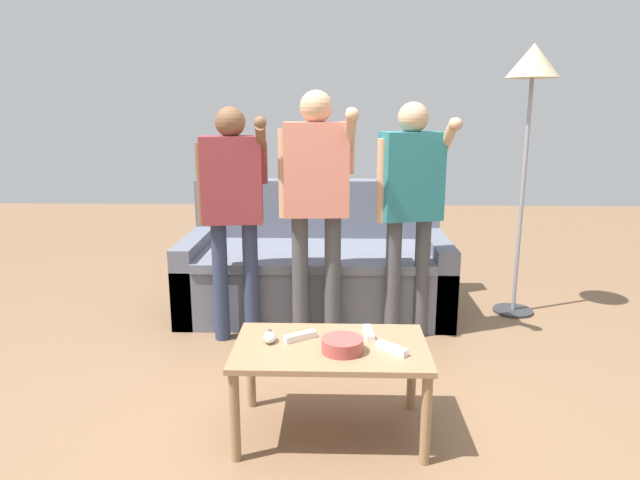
{
  "coord_description": "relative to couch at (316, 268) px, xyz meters",
  "views": [
    {
      "loc": [
        0.07,
        -2.49,
        1.45
      ],
      "look_at": [
        -0.01,
        0.36,
        0.78
      ],
      "focal_mm": 31.76,
      "sensor_mm": 36.0,
      "label": 1
    }
  ],
  "objects": [
    {
      "name": "game_remote_wand_spare",
      "position": [
        -0.01,
        -1.61,
        0.14
      ],
      "size": [
        0.15,
        0.12,
        0.03
      ],
      "color": "white",
      "rests_on": "coffee_table"
    },
    {
      "name": "player_right",
      "position": [
        0.6,
        -0.55,
        0.63
      ],
      "size": [
        0.47,
        0.32,
        1.48
      ],
      "color": "#47474C",
      "rests_on": "ground"
    },
    {
      "name": "player_center",
      "position": [
        0.03,
        -0.62,
        0.67
      ],
      "size": [
        0.47,
        0.35,
        1.54
      ],
      "color": "#47474C",
      "rests_on": "ground"
    },
    {
      "name": "couch",
      "position": [
        0.0,
        0.0,
        0.0
      ],
      "size": [
        1.87,
        0.96,
        0.91
      ],
      "color": "slate",
      "rests_on": "ground"
    },
    {
      "name": "snack_bowl",
      "position": [
        0.18,
        -1.73,
        0.16
      ],
      "size": [
        0.18,
        0.18,
        0.06
      ],
      "primitive_type": "cylinder",
      "color": "#B24C47",
      "rests_on": "coffee_table"
    },
    {
      "name": "game_remote_nunchuk",
      "position": [
        -0.15,
        -1.64,
        0.15
      ],
      "size": [
        0.06,
        0.09,
        0.05
      ],
      "color": "white",
      "rests_on": "coffee_table"
    },
    {
      "name": "game_remote_wand_near",
      "position": [
        0.3,
        -1.56,
        0.14
      ],
      "size": [
        0.05,
        0.15,
        0.03
      ],
      "color": "white",
      "rests_on": "coffee_table"
    },
    {
      "name": "coffee_table",
      "position": [
        0.13,
        -1.67,
        0.07
      ],
      "size": [
        0.85,
        0.51,
        0.42
      ],
      "color": "#997551",
      "rests_on": "ground"
    },
    {
      "name": "player_left",
      "position": [
        -0.48,
        -0.61,
        0.62
      ],
      "size": [
        0.44,
        0.29,
        1.45
      ],
      "color": "#2D3856",
      "rests_on": "ground"
    },
    {
      "name": "game_remote_wand_far",
      "position": [
        0.39,
        -1.73,
        0.14
      ],
      "size": [
        0.14,
        0.13,
        0.03
      ],
      "color": "white",
      "rests_on": "coffee_table"
    },
    {
      "name": "ground_plane",
      "position": [
        0.07,
        -1.5,
        -0.3
      ],
      "size": [
        12.0,
        12.0,
        0.0
      ],
      "primitive_type": "plane",
      "color": "brown"
    },
    {
      "name": "floor_lamp",
      "position": [
        1.43,
        -0.08,
        1.32
      ],
      "size": [
        0.35,
        0.35,
        1.85
      ],
      "color": "#2D2D33",
      "rests_on": "ground"
    }
  ]
}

